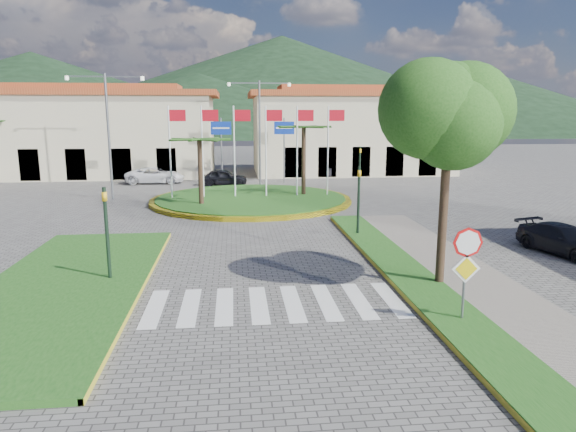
{
  "coord_description": "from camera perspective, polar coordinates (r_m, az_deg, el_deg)",
  "views": [
    {
      "loc": [
        -1.04,
        -10.28,
        5.49
      ],
      "look_at": [
        0.89,
        8.0,
        1.83
      ],
      "focal_mm": 32.0,
      "sensor_mm": 36.0,
      "label": 1
    }
  ],
  "objects": [
    {
      "name": "verge_right",
      "position": [
        14.63,
        18.35,
        -11.01
      ],
      "size": [
        1.6,
        28.0,
        0.18
      ],
      "primitive_type": "cube",
      "color": "#1B4C15",
      "rests_on": "ground"
    },
    {
      "name": "car_dark_a",
      "position": [
        40.58,
        -7.18,
        4.3
      ],
      "size": [
        3.73,
        1.58,
        1.26
      ],
      "primitive_type": "imported",
      "rotation": [
        0.0,
        0.0,
        1.54
      ],
      "color": "black",
      "rests_on": "ground"
    },
    {
      "name": "traffic_light_far",
      "position": [
        37.55,
        7.98,
        5.74
      ],
      "size": [
        0.18,
        0.15,
        3.2
      ],
      "color": "black",
      "rests_on": "ground"
    },
    {
      "name": "direction_sign_east",
      "position": [
        41.49,
        -0.43,
        8.56
      ],
      "size": [
        1.6,
        0.14,
        5.2
      ],
      "color": "slate",
      "rests_on": "ground"
    },
    {
      "name": "ground",
      "position": [
        11.7,
        -0.21,
        -16.73
      ],
      "size": [
        160.0,
        160.0,
        0.0
      ],
      "primitive_type": "plane",
      "color": "#5B5856",
      "rests_on": "ground"
    },
    {
      "name": "direction_sign_west",
      "position": [
        41.3,
        -7.43,
        8.45
      ],
      "size": [
        1.6,
        0.14,
        5.2
      ],
      "color": "slate",
      "rests_on": "ground"
    },
    {
      "name": "stop_sign",
      "position": [
        14.1,
        19.21,
        -4.6
      ],
      "size": [
        0.8,
        0.11,
        2.65
      ],
      "color": "slate",
      "rests_on": "ground"
    },
    {
      "name": "roundabout_island",
      "position": [
        32.73,
        -4.11,
        1.89
      ],
      "size": [
        12.7,
        12.7,
        6.0
      ],
      "color": "yellow",
      "rests_on": "ground"
    },
    {
      "name": "hill_far_east",
      "position": [
        161.75,
        20.48,
        11.82
      ],
      "size": [
        120.0,
        120.0,
        18.0
      ],
      "primitive_type": "cone",
      "color": "black",
      "rests_on": "ground"
    },
    {
      "name": "car_side_right",
      "position": [
        23.23,
        28.34,
        -2.32
      ],
      "size": [
        2.59,
        4.26,
        1.15
      ],
      "primitive_type": "imported",
      "rotation": [
        0.0,
        0.0,
        0.26
      ],
      "color": "black",
      "rests_on": "ground"
    },
    {
      "name": "sidewalk_right",
      "position": [
        15.15,
        22.56,
        -10.58
      ],
      "size": [
        4.0,
        28.0,
        0.15
      ],
      "primitive_type": "cube",
      "color": "gray",
      "rests_on": "ground"
    },
    {
      "name": "median_left",
      "position": [
        18.0,
        -23.55,
        -7.17
      ],
      "size": [
        5.0,
        14.0,
        0.18
      ],
      "primitive_type": "cube",
      "color": "#1B4C15",
      "rests_on": "ground"
    },
    {
      "name": "crosswalk",
      "position": [
        15.33,
        -1.75,
        -9.71
      ],
      "size": [
        8.0,
        3.0,
        0.01
      ],
      "primitive_type": "cube",
      "color": "silver",
      "rests_on": "ground"
    },
    {
      "name": "traffic_light_right",
      "position": [
        23.23,
        7.86,
        2.37
      ],
      "size": [
        0.15,
        0.18,
        3.2
      ],
      "color": "black",
      "rests_on": "ground"
    },
    {
      "name": "traffic_light_left",
      "position": [
        17.65,
        -19.52,
        -1.0
      ],
      "size": [
        0.15,
        0.18,
        3.2
      ],
      "color": "black",
      "rests_on": "ground"
    },
    {
      "name": "car_dark_b",
      "position": [
        45.86,
        6.3,
        5.05
      ],
      "size": [
        3.62,
        1.64,
        1.15
      ],
      "primitive_type": "imported",
      "rotation": [
        0.0,
        0.0,
        1.69
      ],
      "color": "black",
      "rests_on": "ground"
    },
    {
      "name": "street_lamp_west",
      "position": [
        35.2,
        -19.33,
        9.02
      ],
      "size": [
        4.8,
        0.16,
        8.0
      ],
      "color": "slate",
      "rests_on": "ground"
    },
    {
      "name": "hill_far_west",
      "position": [
        159.76,
        -26.39,
        12.1
      ],
      "size": [
        140.0,
        140.0,
        22.0
      ],
      "primitive_type": "cone",
      "color": "black",
      "rests_on": "ground"
    },
    {
      "name": "white_van",
      "position": [
        42.7,
        -14.56,
        4.39
      ],
      "size": [
        4.71,
        2.31,
        1.29
      ],
      "primitive_type": "imported",
      "rotation": [
        0.0,
        0.0,
        1.61
      ],
      "color": "white",
      "rests_on": "ground"
    },
    {
      "name": "hill_far_mid",
      "position": [
        171.29,
        -0.66,
        14.45
      ],
      "size": [
        180.0,
        180.0,
        30.0
      ],
      "primitive_type": "cone",
      "color": "black",
      "rests_on": "ground"
    },
    {
      "name": "hill_near_back",
      "position": [
        140.58,
        -9.9,
        12.13
      ],
      "size": [
        110.0,
        110.0,
        16.0
      ],
      "primitive_type": "cone",
      "color": "black",
      "rests_on": "ground"
    },
    {
      "name": "street_lamp_centre",
      "position": [
        40.34,
        -3.17,
        9.84
      ],
      "size": [
        4.8,
        0.16,
        8.0
      ],
      "color": "slate",
      "rests_on": "ground"
    },
    {
      "name": "deciduous_tree",
      "position": [
        16.62,
        17.41,
        9.67
      ],
      "size": [
        3.6,
        3.6,
        6.8
      ],
      "color": "black",
      "rests_on": "ground"
    },
    {
      "name": "building_left",
      "position": [
        50.01,
        -21.29,
        8.69
      ],
      "size": [
        23.32,
        9.54,
        8.05
      ],
      "color": "beige",
      "rests_on": "ground"
    },
    {
      "name": "building_right",
      "position": [
        49.55,
        6.95,
        9.35
      ],
      "size": [
        19.08,
        9.54,
        8.05
      ],
      "color": "beige",
      "rests_on": "ground"
    }
  ]
}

